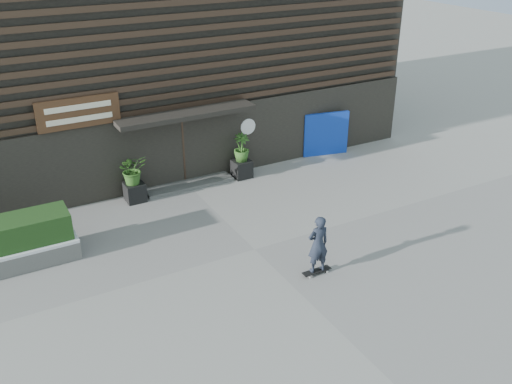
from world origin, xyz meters
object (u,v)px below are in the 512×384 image
planter_pot_left (135,192)px  skateboarder (318,245)px  raised_bed (7,257)px  planter_pot_right (242,169)px  blue_tarp (326,134)px

planter_pot_left → skateboarder: 6.76m
planter_pot_left → raised_bed: planter_pot_left is taller
planter_pot_left → planter_pot_right: 3.80m
planter_pot_left → blue_tarp: 7.52m
planter_pot_right → skateboarder: skateboarder is taller
planter_pot_left → raised_bed: bearing=-153.3°
planter_pot_left → skateboarder: skateboarder is taller
raised_bed → planter_pot_right: bearing=14.5°
planter_pot_right → skateboarder: 6.29m
planter_pot_right → planter_pot_left: bearing=180.0°
planter_pot_right → raised_bed: (-7.85, -2.03, -0.05)m
planter_pot_right → blue_tarp: (3.70, 0.30, 0.52)m
planter_pot_left → blue_tarp: (7.50, 0.30, 0.52)m
blue_tarp → skateboarder: bearing=-114.3°
raised_bed → skateboarder: 7.95m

